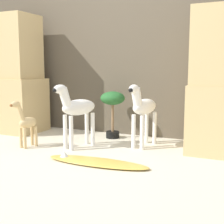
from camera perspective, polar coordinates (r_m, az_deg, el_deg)
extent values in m
plane|color=beige|center=(3.13, -7.61, -8.15)|extent=(14.00, 14.00, 0.00)
cube|color=brown|center=(4.11, 1.54, 11.32)|extent=(6.40, 0.08, 2.20)
cube|color=tan|center=(4.47, -16.91, 1.21)|extent=(0.67, 0.57, 0.72)
cube|color=tan|center=(4.44, -17.34, 11.24)|extent=(0.57, 0.49, 0.84)
cube|color=tan|center=(3.37, 19.61, -1.29)|extent=(0.67, 0.57, 0.70)
cylinder|color=white|center=(3.34, 5.50, -3.78)|extent=(0.04, 0.04, 0.37)
cylinder|color=white|center=(3.39, 3.96, -3.59)|extent=(0.04, 0.04, 0.37)
cylinder|color=white|center=(3.61, 7.78, -2.91)|extent=(0.04, 0.04, 0.37)
cylinder|color=white|center=(3.65, 6.32, -2.75)|extent=(0.04, 0.04, 0.37)
ellipsoid|color=white|center=(3.46, 5.99, 0.96)|extent=(0.24, 0.46, 0.17)
cylinder|color=white|center=(3.28, 4.53, 2.78)|extent=(0.12, 0.16, 0.21)
ellipsoid|color=white|center=(3.22, 4.04, 4.21)|extent=(0.11, 0.17, 0.09)
sphere|color=black|center=(3.16, 3.45, 4.00)|extent=(0.05, 0.05, 0.05)
cube|color=black|center=(3.28, 4.53, 2.95)|extent=(0.04, 0.09, 0.17)
cylinder|color=white|center=(3.32, -7.47, -3.88)|extent=(0.04, 0.04, 0.37)
cylinder|color=white|center=(3.40, -8.54, -3.61)|extent=(0.04, 0.04, 0.37)
cylinder|color=white|center=(3.52, -3.54, -3.15)|extent=(0.04, 0.04, 0.37)
cylinder|color=white|center=(3.59, -4.64, -2.92)|extent=(0.04, 0.04, 0.37)
ellipsoid|color=white|center=(3.41, -6.06, 0.87)|extent=(0.31, 0.47, 0.17)
cylinder|color=white|center=(3.29, -8.60, 2.73)|extent=(0.14, 0.17, 0.21)
ellipsoid|color=white|center=(3.24, -9.46, 4.15)|extent=(0.13, 0.18, 0.09)
sphere|color=black|center=(3.21, -10.41, 3.94)|extent=(0.05, 0.05, 0.05)
cube|color=black|center=(3.28, -8.60, 2.89)|extent=(0.05, 0.09, 0.17)
cylinder|color=tan|center=(3.51, -15.64, -4.69)|extent=(0.03, 0.03, 0.22)
cylinder|color=tan|center=(3.56, -16.31, -4.52)|extent=(0.03, 0.03, 0.22)
cylinder|color=tan|center=(3.60, -13.73, -4.31)|extent=(0.03, 0.03, 0.22)
cylinder|color=tan|center=(3.65, -14.42, -4.15)|extent=(0.03, 0.03, 0.22)
ellipsoid|color=tan|center=(3.55, -15.11, -1.86)|extent=(0.16, 0.23, 0.12)
cylinder|color=tan|center=(3.47, -16.37, -0.07)|extent=(0.07, 0.11, 0.21)
ellipsoid|color=tan|center=(3.43, -17.29, 1.34)|extent=(0.09, 0.12, 0.07)
sphere|color=brown|center=(3.40, -17.94, 1.16)|extent=(0.03, 0.03, 0.03)
cylinder|color=black|center=(3.91, 0.12, -4.15)|extent=(0.17, 0.17, 0.08)
cylinder|color=brown|center=(3.87, 0.12, -1.14)|extent=(0.03, 0.03, 0.33)
ellipsoid|color=#235B28|center=(3.84, 0.12, 2.55)|extent=(0.30, 0.30, 0.17)
ellipsoid|color=gold|center=(2.89, -2.75, -9.11)|extent=(1.00, 0.29, 0.03)
cone|color=white|center=(3.04, -8.75, -7.60)|extent=(0.08, 0.08, 0.05)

